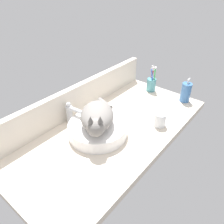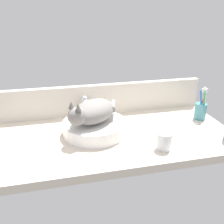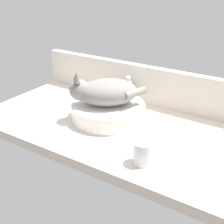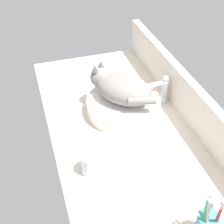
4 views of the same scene
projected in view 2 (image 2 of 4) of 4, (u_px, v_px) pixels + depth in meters
ground_plane at (113, 138)px, 128.04cm from camera, size 123.59×59.95×4.00cm
backsplash_panel at (102, 99)px, 148.92cm from camera, size 123.59×3.60×18.05cm
sink_basin at (94, 127)px, 127.00cm from camera, size 31.89×31.89×6.80cm
cat at (92, 112)px, 122.35cm from camera, size 30.07×29.11×14.00cm
faucet at (85, 107)px, 142.05cm from camera, size 3.87×11.86×13.60cm
toothbrush_cup at (201, 110)px, 142.70cm from camera, size 6.57×6.57×18.71cm
water_glass at (164, 142)px, 113.21cm from camera, size 6.81×6.81×8.03cm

